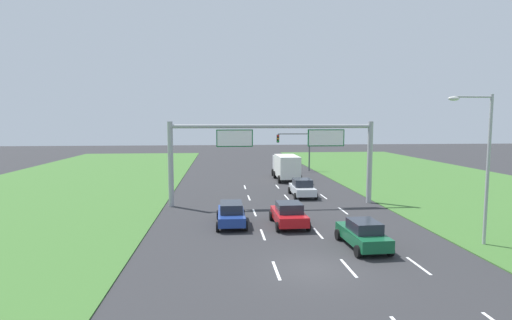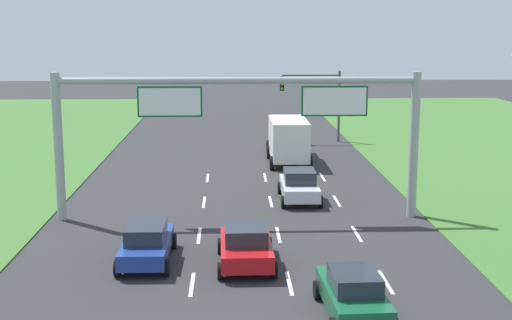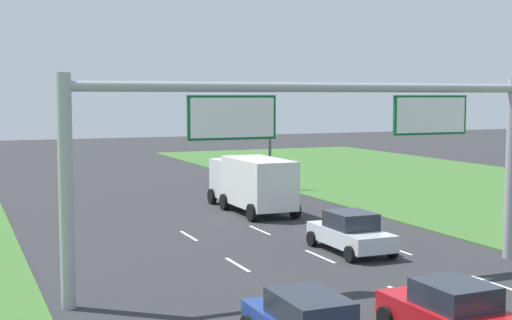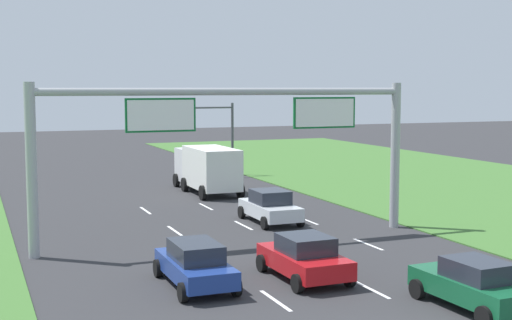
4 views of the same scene
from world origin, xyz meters
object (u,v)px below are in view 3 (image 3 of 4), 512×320
object	(u,v)px
box_truck	(252,182)
sign_gantry	(323,138)
car_far_ahead	(351,232)
traffic_light_mast	(243,133)
car_mid_lane	(453,312)

from	to	relation	value
box_truck	sign_gantry	distance (m)	15.09
car_far_ahead	traffic_light_mast	xyz separation A→B (m)	(2.99, 18.98, 3.05)
car_far_ahead	sign_gantry	xyz separation A→B (m)	(-3.12, -3.36, 4.08)
car_mid_lane	car_far_ahead	distance (m)	10.68
car_far_ahead	sign_gantry	distance (m)	6.13
car_mid_lane	sign_gantry	bearing A→B (deg)	89.74
box_truck	sign_gantry	xyz separation A→B (m)	(-3.36, -14.35, 3.26)
traffic_light_mast	car_mid_lane	bearing A→B (deg)	-101.67
car_mid_lane	box_truck	size ratio (longest dim) A/B	0.55
car_far_ahead	sign_gantry	size ratio (longest dim) A/B	0.25
sign_gantry	traffic_light_mast	xyz separation A→B (m)	(6.11, 22.35, -1.02)
box_truck	traffic_light_mast	size ratio (longest dim) A/B	1.33
box_truck	car_mid_lane	bearing A→B (deg)	-98.60
box_truck	sign_gantry	size ratio (longest dim) A/B	0.43
car_far_ahead	traffic_light_mast	bearing A→B (deg)	81.57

